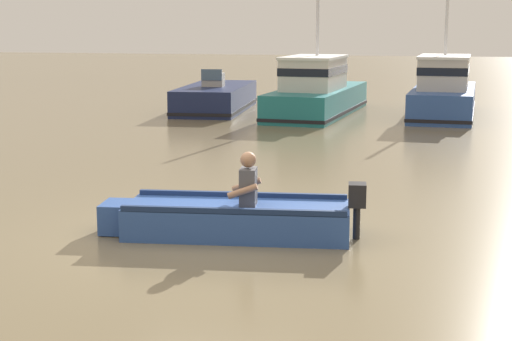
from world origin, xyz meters
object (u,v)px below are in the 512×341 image
at_px(rowboat_with_person, 233,218).
at_px(moored_boat_navy, 216,99).
at_px(moored_boat_teal, 316,93).
at_px(moored_boat_blue, 444,94).

bearing_deg(rowboat_with_person, moored_boat_navy, 106.56).
bearing_deg(moored_boat_teal, moored_boat_navy, 171.66).
relative_size(moored_boat_navy, moored_boat_teal, 0.80).
bearing_deg(moored_boat_teal, moored_boat_blue, 7.09).
xyz_separation_m(rowboat_with_person, moored_boat_navy, (-4.52, 15.21, 0.15)).
xyz_separation_m(rowboat_with_person, moored_boat_blue, (2.91, 15.19, 0.47)).
height_order(moored_boat_teal, moored_boat_blue, moored_boat_teal).
xyz_separation_m(moored_boat_navy, moored_boat_teal, (3.48, -0.51, 0.30)).
distance_m(moored_boat_teal, moored_boat_blue, 3.98).
distance_m(moored_boat_navy, moored_boat_blue, 7.44).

